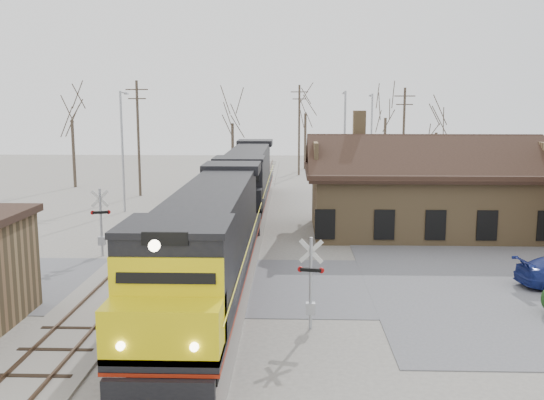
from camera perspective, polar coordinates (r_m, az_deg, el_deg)
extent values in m
plane|color=#A29C92|center=(28.75, -5.29, -7.93)|extent=(140.00, 140.00, 0.00)
cube|color=#5D5D62|center=(28.75, -5.29, -7.90)|extent=(60.00, 9.00, 0.03)
cube|color=#A29C92|center=(43.23, -2.82, -2.01)|extent=(3.40, 90.00, 0.12)
cube|color=#473323|center=(43.27, -3.77, -1.86)|extent=(0.08, 90.00, 0.14)
cube|color=#473323|center=(43.15, -1.87, -1.87)|extent=(0.08, 90.00, 0.14)
cube|color=#A29C92|center=(43.83, -8.70, -1.95)|extent=(3.40, 90.00, 0.12)
cube|color=#473323|center=(43.94, -9.62, -1.80)|extent=(0.08, 90.00, 0.14)
cube|color=#473323|center=(43.68, -7.78, -1.82)|extent=(0.08, 90.00, 0.14)
cube|color=#91744B|center=(40.68, 13.89, -0.20)|extent=(14.00, 8.00, 4.00)
cube|color=black|center=(40.40, 14.01, 2.74)|extent=(15.20, 9.20, 0.30)
cube|color=black|center=(38.06, 14.78, 3.84)|extent=(15.00, 4.71, 2.66)
cube|color=black|center=(42.55, 13.42, 4.43)|extent=(15.00, 4.71, 2.66)
cube|color=#91744B|center=(41.04, 8.21, 6.80)|extent=(0.80, 0.80, 2.20)
cube|color=black|center=(20.76, -8.26, -13.11)|extent=(2.72, 4.36, 1.09)
cube|color=black|center=(34.16, -4.09, -4.11)|extent=(2.72, 4.36, 1.09)
cube|color=black|center=(27.13, -5.67, -5.75)|extent=(3.27, 21.79, 0.38)
cube|color=maroon|center=(27.19, -5.66, -6.24)|extent=(3.29, 21.79, 0.13)
cube|color=black|center=(28.07, -5.36, -1.70)|extent=(2.83, 15.80, 3.05)
cube|color=black|center=(19.01, -8.95, -7.06)|extent=(3.27, 3.05, 3.05)
cube|color=yellow|center=(17.58, -10.03, -11.64)|extent=(3.27, 1.96, 1.53)
cube|color=black|center=(17.28, -10.64, -17.98)|extent=(3.05, 0.25, 1.09)
cylinder|color=#FFF2CC|center=(15.90, -11.02, -4.25)|extent=(0.31, 0.10, 0.31)
cube|color=black|center=(42.07, -2.95, -1.57)|extent=(2.72, 4.36, 1.09)
cube|color=black|center=(56.01, -1.73, 1.13)|extent=(2.72, 4.36, 1.09)
cube|color=black|center=(48.90, -2.26, 0.98)|extent=(3.27, 21.79, 0.38)
cube|color=maroon|center=(48.93, -2.26, 0.70)|extent=(3.29, 21.79, 0.13)
cube|color=black|center=(50.03, -2.16, 3.12)|extent=(2.83, 15.80, 3.05)
cube|color=black|center=(40.70, -3.09, 1.71)|extent=(3.27, 3.05, 3.05)
cube|color=black|center=(39.01, -3.32, 0.01)|extent=(3.27, 1.96, 1.53)
cube|color=black|center=(38.25, -3.44, -2.66)|extent=(3.05, 0.25, 1.09)
cylinder|color=#A5A8AD|center=(22.82, 3.67, -7.85)|extent=(0.12, 0.12, 3.52)
cube|color=silver|center=(22.49, 3.70, -4.84)|extent=(0.91, 0.21, 0.92)
cube|color=silver|center=(22.49, 3.70, -4.84)|extent=(0.91, 0.21, 0.92)
cube|color=black|center=(22.67, 3.68, -6.57)|extent=(0.81, 0.30, 0.13)
cylinder|color=#B20C0C|center=(22.74, 2.69, -6.52)|extent=(0.22, 0.12, 0.21)
cylinder|color=#B20C0C|center=(22.62, 4.68, -6.62)|extent=(0.22, 0.12, 0.21)
cube|color=#A5A8AD|center=(23.13, 3.64, -10.15)|extent=(0.35, 0.26, 0.44)
cylinder|color=#A5A8AD|center=(34.70, -15.79, -2.05)|extent=(0.13, 0.13, 3.78)
cube|color=silver|center=(34.47, -15.89, 0.11)|extent=(0.97, 0.28, 0.99)
cube|color=silver|center=(34.47, -15.89, 0.11)|extent=(0.97, 0.28, 0.99)
cube|color=black|center=(34.60, -15.84, -1.13)|extent=(0.86, 0.35, 0.14)
cylinder|color=#B20C0C|center=(34.57, -15.13, -1.10)|extent=(0.24, 0.13, 0.23)
cylinder|color=#B20C0C|center=(34.63, -16.54, -1.15)|extent=(0.24, 0.13, 0.23)
cube|color=#A5A8AD|center=(34.91, -15.72, -3.72)|extent=(0.38, 0.28, 0.47)
cylinder|color=#A5A8AD|center=(48.07, -13.89, 4.39)|extent=(0.18, 0.18, 9.30)
cylinder|color=#A5A8AD|center=(48.79, -13.81, 9.81)|extent=(0.12, 1.80, 0.12)
cube|color=#A5A8AD|center=(49.56, -13.55, 9.69)|extent=(0.25, 0.50, 0.12)
cylinder|color=#A5A8AD|center=(52.41, 6.83, 5.02)|extent=(0.18, 0.18, 9.40)
cylinder|color=#A5A8AD|center=(53.18, 6.85, 10.04)|extent=(0.12, 1.80, 0.12)
cube|color=#A5A8AD|center=(53.98, 6.77, 9.93)|extent=(0.25, 0.50, 0.12)
cylinder|color=#A5A8AD|center=(61.17, 9.32, 5.49)|extent=(0.18, 0.18, 9.27)
cylinder|color=#A5A8AD|center=(61.94, 9.32, 9.74)|extent=(0.12, 1.80, 0.12)
cube|color=#A5A8AD|center=(62.74, 9.23, 9.64)|extent=(0.25, 0.50, 0.12)
cylinder|color=#382D23|center=(56.10, -12.46, 5.64)|extent=(0.24, 0.24, 10.37)
cube|color=#382D23|center=(56.02, -12.62, 10.11)|extent=(2.00, 0.10, 0.10)
cube|color=#382D23|center=(56.01, -12.59, 9.30)|extent=(1.60, 0.10, 0.10)
cylinder|color=#382D23|center=(70.80, 2.57, 6.56)|extent=(0.24, 0.24, 10.42)
cube|color=#382D23|center=(70.74, 2.59, 10.13)|extent=(2.00, 0.10, 0.10)
cube|color=#382D23|center=(70.73, 2.59, 9.48)|extent=(1.60, 0.10, 0.10)
cylinder|color=#382D23|center=(60.32, 12.26, 5.63)|extent=(0.24, 0.24, 9.84)
cube|color=#382D23|center=(60.22, 12.40, 9.54)|extent=(2.00, 0.10, 0.10)
cube|color=#382D23|center=(60.21, 12.37, 8.78)|extent=(1.60, 0.10, 0.10)
cylinder|color=#382D23|center=(63.80, -18.17, 4.16)|extent=(0.32, 0.32, 6.72)
cylinder|color=#382D23|center=(67.08, -3.72, 4.59)|extent=(0.32, 0.32, 6.18)
cylinder|color=#382D23|center=(77.47, 3.14, 5.53)|extent=(0.32, 0.32, 7.06)
cylinder|color=#382D23|center=(72.38, 10.55, 4.98)|extent=(0.32, 0.32, 6.66)
cylinder|color=#382D23|center=(69.10, 15.11, 4.01)|extent=(0.32, 0.32, 5.17)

